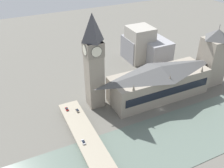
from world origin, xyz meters
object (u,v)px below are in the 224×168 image
(victoria_tower, at_px, (213,57))
(parliament_hall, at_px, (159,82))
(car_northbound_tail, at_px, (77,110))
(clock_tower, at_px, (94,61))
(road_bridge, at_px, (100,162))
(car_southbound_mid, at_px, (83,142))
(car_northbound_mid, at_px, (67,109))

(victoria_tower, bearing_deg, parliament_hall, 90.06)
(parliament_hall, distance_m, car_northbound_tail, 71.13)
(clock_tower, bearing_deg, victoria_tower, -96.62)
(road_bridge, xyz_separation_m, car_southbound_mid, (18.80, 3.69, 1.61))
(clock_tower, xyz_separation_m, car_southbound_mid, (-41.16, 25.32, -34.45))
(car_northbound_mid, bearing_deg, parliament_hall, -97.00)
(parliament_hall, relative_size, car_northbound_tail, 19.09)
(car_northbound_mid, distance_m, car_northbound_tail, 8.48)
(car_northbound_mid, distance_m, car_southbound_mid, 38.04)
(victoria_tower, distance_m, car_northbound_tail, 127.76)
(car_northbound_tail, bearing_deg, victoria_tower, -91.94)
(victoria_tower, height_order, car_northbound_mid, victoria_tower)
(car_northbound_mid, xyz_separation_m, car_northbound_tail, (-5.14, -6.74, -0.02))
(victoria_tower, xyz_separation_m, car_northbound_mid, (9.41, 132.81, -20.23))
(clock_tower, bearing_deg, car_southbound_mid, 148.40)
(parliament_hall, relative_size, road_bridge, 0.65)
(clock_tower, distance_m, car_southbound_mid, 59.34)
(clock_tower, bearing_deg, parliament_hall, -103.54)
(car_northbound_tail, height_order, car_southbound_mid, car_northbound_tail)
(car_northbound_tail, bearing_deg, car_northbound_mid, 52.67)
(clock_tower, distance_m, victoria_tower, 109.58)
(car_northbound_mid, bearing_deg, road_bridge, -176.73)
(car_southbound_mid, bearing_deg, clock_tower, -31.60)
(car_northbound_mid, relative_size, car_southbound_mid, 0.93)
(car_northbound_tail, xyz_separation_m, car_southbound_mid, (-32.90, 7.18, 0.01))
(parliament_hall, distance_m, victoria_tower, 56.76)
(victoria_tower, bearing_deg, car_southbound_mid, 102.12)
(parliament_hall, bearing_deg, car_northbound_mid, 83.00)
(car_northbound_mid, height_order, car_southbound_mid, car_northbound_mid)
(victoria_tower, relative_size, car_northbound_tail, 12.43)
(clock_tower, xyz_separation_m, victoria_tower, (-12.53, -107.93, -14.21))
(victoria_tower, bearing_deg, clock_tower, 83.38)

